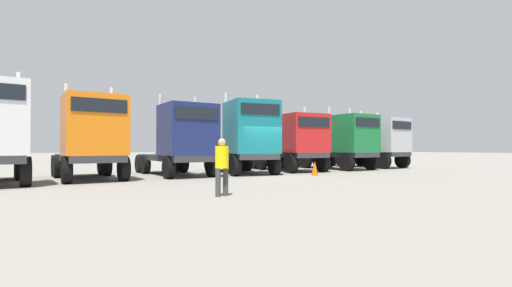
# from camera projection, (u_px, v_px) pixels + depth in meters

# --- Properties ---
(ground) EXTENTS (200.00, 200.00, 0.00)m
(ground) POSITION_uv_depth(u_px,v_px,m) (266.00, 176.00, 18.47)
(ground) COLOR gray
(semi_truck_orange) EXTENTS (2.73, 5.91, 4.26)m
(semi_truck_orange) POSITION_uv_depth(u_px,v_px,m) (92.00, 137.00, 16.06)
(semi_truck_orange) COLOR #333338
(semi_truck_orange) RESTS_ON ground
(semi_truck_navy) EXTENTS (2.61, 6.29, 4.14)m
(semi_truck_navy) POSITION_uv_depth(u_px,v_px,m) (183.00, 140.00, 18.41)
(semi_truck_navy) COLOR #333338
(semi_truck_navy) RESTS_ON ground
(semi_truck_teal) EXTENTS (3.51, 6.68, 4.49)m
(semi_truck_teal) POSITION_uv_depth(u_px,v_px,m) (247.00, 137.00, 20.00)
(semi_truck_teal) COLOR #333338
(semi_truck_teal) RESTS_ON ground
(semi_truck_red) EXTENTS (3.10, 6.21, 4.00)m
(semi_truck_red) POSITION_uv_depth(u_px,v_px,m) (296.00, 142.00, 22.14)
(semi_truck_red) COLOR #333338
(semi_truck_red) RESTS_ON ground
(semi_truck_green) EXTENTS (2.59, 6.32, 4.12)m
(semi_truck_green) POSITION_uv_depth(u_px,v_px,m) (345.00, 142.00, 24.02)
(semi_truck_green) COLOR #333338
(semi_truck_green) RESTS_ON ground
(semi_truck_silver) EXTENTS (2.84, 6.16, 4.08)m
(semi_truck_silver) POSITION_uv_depth(u_px,v_px,m) (379.00, 142.00, 26.32)
(semi_truck_silver) COLOR #333338
(semi_truck_silver) RESTS_ON ground
(visitor_in_hivis) EXTENTS (0.47, 0.47, 1.71)m
(visitor_in_hivis) POSITION_uv_depth(u_px,v_px,m) (222.00, 163.00, 10.85)
(visitor_in_hivis) COLOR #3D3D3D
(visitor_in_hivis) RESTS_ON ground
(traffic_cone_near) EXTENTS (0.36, 0.36, 0.73)m
(traffic_cone_near) POSITION_uv_depth(u_px,v_px,m) (315.00, 168.00, 18.83)
(traffic_cone_near) COLOR #F2590C
(traffic_cone_near) RESTS_ON ground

